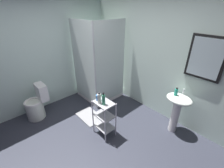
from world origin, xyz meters
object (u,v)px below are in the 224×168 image
at_px(hand_soap_bottle, 176,92).
at_px(rinse_cup, 98,98).
at_px(bath_mat, 90,116).
at_px(shower_stall, 99,82).
at_px(lotion_bottle_white, 99,98).
at_px(toilet, 37,105).
at_px(storage_cart, 104,116).
at_px(body_wash_bottle_green, 104,99).
at_px(pedestal_sink, 177,106).

bearing_deg(hand_soap_bottle, rinse_cup, -130.03).
bearing_deg(hand_soap_bottle, bath_mat, -144.93).
height_order(shower_stall, lotion_bottle_white, shower_stall).
distance_m(shower_stall, lotion_bottle_white, 1.39).
bearing_deg(rinse_cup, lotion_bottle_white, -23.96).
xyz_separation_m(toilet, storage_cart, (1.41, 0.76, 0.12)).
bearing_deg(toilet, shower_stall, 78.83).
relative_size(storage_cart, lotion_bottle_white, 3.40).
distance_m(rinse_cup, bath_mat, 0.93).
bearing_deg(hand_soap_bottle, shower_stall, -170.76).
bearing_deg(lotion_bottle_white, bath_mat, 166.83).
bearing_deg(body_wash_bottle_green, lotion_bottle_white, -161.15).
bearing_deg(shower_stall, rinse_cup, -37.98).
bearing_deg(bath_mat, shower_stall, 126.26).
height_order(lotion_bottle_white, rinse_cup, lotion_bottle_white).
height_order(shower_stall, storage_cart, shower_stall).
relative_size(pedestal_sink, bath_mat, 1.35).
distance_m(storage_cart, lotion_bottle_white, 0.41).
relative_size(lotion_bottle_white, rinse_cup, 2.09).
distance_m(lotion_bottle_white, bath_mat, 1.02).
bearing_deg(shower_stall, storage_cart, -33.78).
xyz_separation_m(body_wash_bottle_green, rinse_cup, (-0.17, 0.01, -0.05)).
bearing_deg(body_wash_bottle_green, storage_cart, 140.21).
xyz_separation_m(storage_cart, hand_soap_bottle, (0.78, 1.05, 0.44)).
distance_m(hand_soap_bottle, bath_mat, 1.91).
height_order(storage_cart, body_wash_bottle_green, body_wash_bottle_green).
bearing_deg(shower_stall, body_wash_bottle_green, -34.02).
height_order(lotion_bottle_white, body_wash_bottle_green, body_wash_bottle_green).
bearing_deg(storage_cart, bath_mat, 173.43).
bearing_deg(storage_cart, toilet, -151.55).
bearing_deg(storage_cart, pedestal_sink, 51.79).
height_order(rinse_cup, bath_mat, rinse_cup).
distance_m(shower_stall, toilet, 1.54).
distance_m(shower_stall, bath_mat, 0.95).
bearing_deg(pedestal_sink, rinse_cup, -131.48).
relative_size(storage_cart, bath_mat, 1.23).
bearing_deg(bath_mat, rinse_cup, -11.11).
height_order(shower_stall, toilet, shower_stall).
bearing_deg(toilet, lotion_bottle_white, 27.02).
xyz_separation_m(shower_stall, rinse_cup, (0.98, -0.77, 0.33)).
xyz_separation_m(toilet, rinse_cup, (1.28, 0.74, 0.48)).
distance_m(pedestal_sink, bath_mat, 1.87).
bearing_deg(body_wash_bottle_green, hand_soap_bottle, 56.00).
xyz_separation_m(toilet, body_wash_bottle_green, (1.45, 0.73, 0.53)).
xyz_separation_m(storage_cart, body_wash_bottle_green, (0.04, -0.04, 0.40)).
relative_size(toilet, bath_mat, 1.27).
relative_size(rinse_cup, bath_mat, 0.17).
bearing_deg(shower_stall, toilet, -101.17).
relative_size(hand_soap_bottle, body_wash_bottle_green, 0.64).
bearing_deg(bath_mat, toilet, -133.46).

